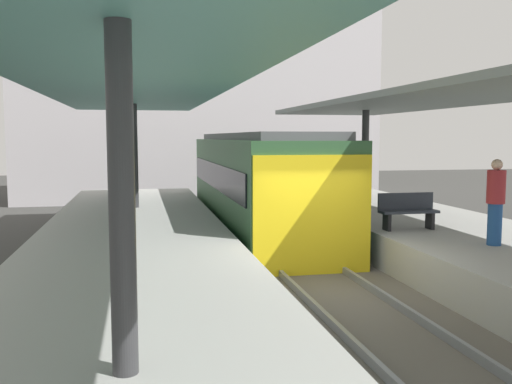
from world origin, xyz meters
TOP-DOWN VIEW (x-y plane):
  - ground_plane at (0.00, 0.00)m, footprint 80.00×80.00m
  - platform_left at (-3.80, 0.00)m, footprint 4.40×28.00m
  - platform_right at (3.80, 0.00)m, footprint 4.40×28.00m
  - track_ballast at (0.00, 0.00)m, footprint 3.20×28.00m
  - rail_near_side at (-0.72, 0.00)m, footprint 0.08×28.00m
  - rail_far_side at (0.72, 0.00)m, footprint 0.08×28.00m
  - commuter_train at (0.00, 7.13)m, footprint 2.78×11.47m
  - canopy_left at (-3.80, 1.40)m, footprint 4.18×21.00m
  - canopy_right at (3.80, 1.40)m, footprint 4.18×21.00m
  - platform_bench at (2.56, 2.12)m, footprint 1.40×0.41m
  - passenger_near_bench at (3.36, -0.06)m, footprint 0.36×0.36m
  - station_building_backdrop at (-0.52, 20.00)m, footprint 18.00×6.00m

SIDE VIEW (x-z plane):
  - ground_plane at x=0.00m, z-range 0.00..0.00m
  - track_ballast at x=0.00m, z-range 0.00..0.20m
  - rail_near_side at x=-0.72m, z-range 0.20..0.34m
  - rail_far_side at x=0.72m, z-range 0.20..0.34m
  - platform_left at x=-3.80m, z-range 0.00..1.00m
  - platform_right at x=3.80m, z-range 0.00..1.00m
  - platform_bench at x=2.56m, z-range 1.03..1.89m
  - commuter_train at x=0.00m, z-range 0.18..3.28m
  - passenger_near_bench at x=3.36m, z-range 1.04..2.78m
  - canopy_right at x=3.80m, z-range 2.50..5.74m
  - canopy_left at x=-3.80m, z-range 2.56..5.91m
  - station_building_backdrop at x=-0.52m, z-range 0.00..11.00m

